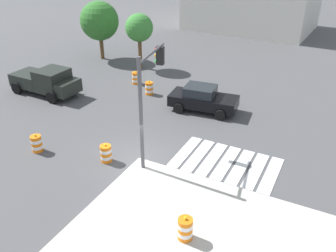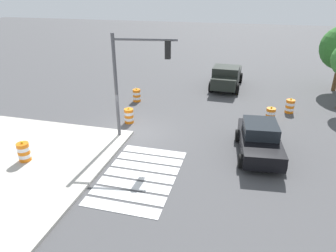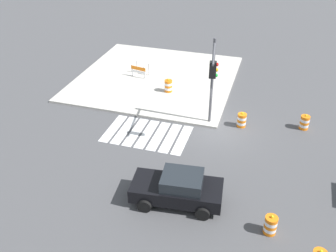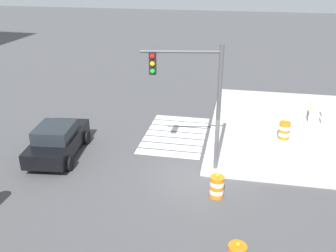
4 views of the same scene
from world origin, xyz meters
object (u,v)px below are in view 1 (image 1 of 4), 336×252
object	(u,v)px
street_tree_streetside_near	(139,28)
traffic_barrel_crosswalk_end	(136,78)
traffic_barrel_median_near	(106,153)
traffic_barrel_on_sidewalk	(185,229)
traffic_barrel_near_corner	(149,88)
sports_car	(203,99)
pickup_truck	(47,81)
traffic_light_pole	(149,86)
street_tree_streetside_mid	(99,21)
traffic_barrel_median_far	(37,143)

from	to	relation	value
street_tree_streetside_near	traffic_barrel_crosswalk_end	bearing A→B (deg)	-64.33
traffic_barrel_median_near	traffic_barrel_on_sidewalk	bearing A→B (deg)	-27.76
traffic_barrel_near_corner	traffic_barrel_median_near	xyz separation A→B (m)	(2.35, -8.42, 0.00)
sports_car	pickup_truck	distance (m)	11.05
traffic_light_pole	street_tree_streetside_mid	world-z (taller)	traffic_light_pole
traffic_barrel_crosswalk_end	pickup_truck	bearing A→B (deg)	-134.07
traffic_barrel_crosswalk_end	traffic_barrel_near_corner	bearing A→B (deg)	-34.19
traffic_barrel_near_corner	street_tree_streetside_near	size ratio (longest dim) A/B	0.22
traffic_light_pole	street_tree_streetside_mid	size ratio (longest dim) A/B	1.08
traffic_barrel_median_far	traffic_barrel_on_sidewalk	distance (m)	9.78
traffic_barrel_median_far	traffic_light_pole	distance (m)	6.94
sports_car	traffic_barrel_on_sidewalk	size ratio (longest dim) A/B	4.39
street_tree_streetside_near	traffic_light_pole	bearing A→B (deg)	-56.74
traffic_barrel_median_near	traffic_barrel_on_sidewalk	size ratio (longest dim) A/B	1.00
traffic_barrel_on_sidewalk	traffic_light_pole	world-z (taller)	traffic_light_pole
pickup_truck	traffic_barrel_crosswalk_end	world-z (taller)	pickup_truck
pickup_truck	traffic_barrel_crosswalk_end	xyz separation A→B (m)	(4.45, 4.59, -0.52)
traffic_barrel_crosswalk_end	traffic_barrel_median_far	size ratio (longest dim) A/B	1.00
street_tree_streetside_mid	traffic_barrel_median_near	bearing A→B (deg)	-52.96
street_tree_streetside_near	street_tree_streetside_mid	bearing A→B (deg)	172.59
street_tree_streetside_mid	traffic_barrel_on_sidewalk	bearing A→B (deg)	-46.09
traffic_barrel_near_corner	traffic_barrel_crosswalk_end	distance (m)	2.33
traffic_barrel_on_sidewalk	traffic_light_pole	distance (m)	6.74
traffic_barrel_median_near	traffic_barrel_median_far	distance (m)	3.89
pickup_truck	traffic_barrel_near_corner	size ratio (longest dim) A/B	5.10
traffic_barrel_on_sidewalk	traffic_barrel_near_corner	bearing A→B (deg)	125.30
pickup_truck	street_tree_streetside_mid	world-z (taller)	street_tree_streetside_mid
traffic_barrel_crosswalk_end	traffic_barrel_median_far	world-z (taller)	same
traffic_barrel_median_near	street_tree_streetside_near	size ratio (longest dim) A/B	0.22
pickup_truck	traffic_light_pole	world-z (taller)	traffic_light_pole
traffic_barrel_on_sidewalk	traffic_light_pole	bearing A→B (deg)	132.12
traffic_barrel_crosswalk_end	traffic_light_pole	xyz separation A→B (m)	(6.09, -8.40, 3.46)
traffic_barrel_median_near	street_tree_streetside_mid	xyz separation A→B (m)	(-10.30, 13.64, 2.94)
pickup_truck	traffic_barrel_near_corner	xyz separation A→B (m)	(6.37, 3.28, -0.52)
street_tree_streetside_near	traffic_barrel_median_near	bearing A→B (deg)	-65.75
traffic_barrel_on_sidewalk	street_tree_streetside_near	size ratio (longest dim) A/B	0.22
traffic_barrel_near_corner	traffic_barrel_median_far	size ratio (longest dim) A/B	1.00
sports_car	traffic_barrel_median_far	xyz separation A→B (m)	(-5.81, -8.58, -0.36)
sports_car	street_tree_streetside_mid	distance (m)	13.92
traffic_barrel_near_corner	traffic_light_pole	size ratio (longest dim) A/B	0.19
traffic_barrel_near_corner	street_tree_streetside_mid	xyz separation A→B (m)	(-7.94, 5.23, 2.94)
traffic_barrel_near_corner	traffic_barrel_crosswalk_end	xyz separation A→B (m)	(-1.93, 1.31, 0.00)
traffic_barrel_crosswalk_end	sports_car	bearing A→B (deg)	-17.81
traffic_barrel_median_near	pickup_truck	bearing A→B (deg)	149.53
traffic_barrel_crosswalk_end	traffic_barrel_median_far	distance (m)	10.61
sports_car	pickup_truck	size ratio (longest dim) A/B	0.86
traffic_barrel_median_near	traffic_light_pole	world-z (taller)	traffic_light_pole
sports_car	pickup_truck	world-z (taller)	pickup_truck
pickup_truck	traffic_barrel_on_sidewalk	xyz separation A→B (m)	(14.47, -8.16, -0.37)
street_tree_streetside_mid	street_tree_streetside_near	bearing A→B (deg)	-7.41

